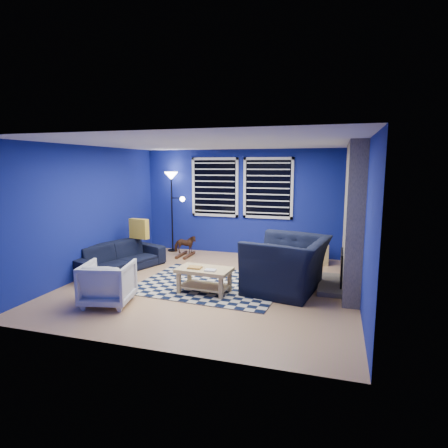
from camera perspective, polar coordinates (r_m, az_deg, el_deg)
name	(u,v)px	position (r m, az deg, el deg)	size (l,w,h in m)	color
floor	(212,284)	(6.84, -1.87, -9.17)	(5.00, 5.00, 0.00)	tan
ceiling	(211,143)	(6.51, -1.99, 12.22)	(5.00, 5.00, 0.00)	white
wall_back	(245,202)	(8.95, 3.24, 3.31)	(5.00, 5.00, 0.00)	navy
wall_left	(90,211)	(7.73, -19.76, 1.90)	(5.00, 5.00, 0.00)	navy
wall_right	(363,222)	(6.23, 20.40, 0.28)	(5.00, 5.00, 0.00)	navy
fireplace	(352,221)	(6.73, 18.93, 0.50)	(0.65, 2.00, 2.50)	gray
window_left	(215,187)	(9.09, -1.41, 5.62)	(1.17, 0.06, 1.42)	black
window_right	(268,188)	(8.77, 6.71, 5.44)	(1.17, 0.06, 1.42)	black
tv	(355,201)	(8.20, 19.28, 3.35)	(0.07, 1.00, 0.58)	black
rug	(211,284)	(6.84, -1.98, -9.12)	(2.50, 2.00, 0.02)	black
sofa	(119,257)	(7.92, -15.76, -4.87)	(0.76, 1.94, 0.57)	black
armchair_big	(287,264)	(6.49, 9.60, -6.09)	(1.23, 1.41, 0.92)	black
armchair_bent	(108,283)	(6.09, -17.28, -8.60)	(0.71, 0.73, 0.67)	gray
rocking_horse	(185,245)	(8.83, -5.96, -3.13)	(0.51, 0.23, 0.43)	#412215
coffee_table	(204,275)	(6.32, -3.04, -7.79)	(0.93, 0.58, 0.45)	tan
cabinet	(314,253)	(8.37, 13.57, -4.30)	(0.62, 0.47, 0.55)	tan
floor_lamp	(172,187)	(9.27, -7.90, 5.66)	(0.53, 0.33, 1.96)	black
throw_pillow	(139,229)	(8.24, -12.83, -0.71)	(0.45, 0.13, 0.42)	gold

